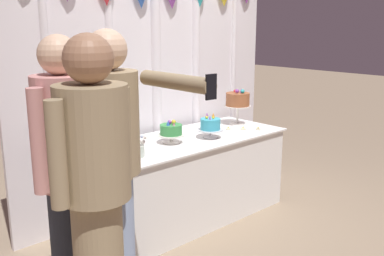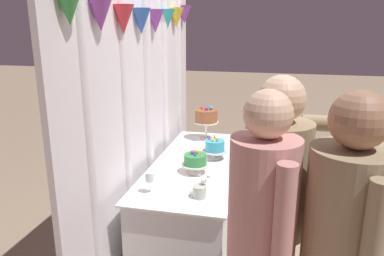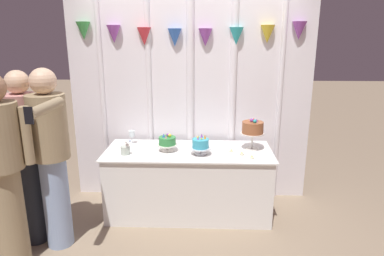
# 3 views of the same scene
# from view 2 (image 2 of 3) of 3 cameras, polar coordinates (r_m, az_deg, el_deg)

# --- Properties ---
(ground_plane) EXTENTS (24.00, 24.00, 0.00)m
(ground_plane) POSITION_cam_2_polar(r_m,az_deg,el_deg) (3.63, 2.49, -16.48)
(ground_plane) COLOR gray
(draped_curtain) EXTENTS (2.86, 0.16, 2.43)m
(draped_curtain) POSITION_cam_2_polar(r_m,az_deg,el_deg) (3.29, -7.04, 4.37)
(draped_curtain) COLOR white
(draped_curtain) RESTS_ON ground_plane
(cake_table) EXTENTS (1.83, 0.76, 0.75)m
(cake_table) POSITION_cam_2_polar(r_m,az_deg,el_deg) (3.46, 0.90, -11.04)
(cake_table) COLOR white
(cake_table) RESTS_ON ground_plane
(cake_display_leftmost) EXTENTS (0.22, 0.22, 0.20)m
(cake_display_leftmost) POSITION_cam_2_polar(r_m,az_deg,el_deg) (3.06, 0.50, -5.00)
(cake_display_leftmost) COLOR silver
(cake_display_leftmost) RESTS_ON cake_table
(cake_display_center) EXTENTS (0.23, 0.23, 0.22)m
(cake_display_center) POSITION_cam_2_polar(r_m,az_deg,el_deg) (3.37, 3.49, -2.87)
(cake_display_center) COLOR silver
(cake_display_center) RESTS_ON cake_table
(cake_display_rightmost) EXTENTS (0.26, 0.26, 0.35)m
(cake_display_rightmost) POSITION_cam_2_polar(r_m,az_deg,el_deg) (3.90, 2.20, 1.70)
(cake_display_rightmost) COLOR silver
(cake_display_rightmost) RESTS_ON cake_table
(wine_glass) EXTENTS (0.07, 0.07, 0.16)m
(wine_glass) POSITION_cam_2_polar(r_m,az_deg,el_deg) (2.72, -6.43, -7.52)
(wine_glass) COLOR silver
(wine_glass) RESTS_ON cake_table
(flower_vase) EXTENTS (0.11, 0.12, 0.17)m
(flower_vase) POSITION_cam_2_polar(r_m,az_deg,el_deg) (2.67, 1.23, -9.45)
(flower_vase) COLOR #B2C1B2
(flower_vase) RESTS_ON cake_table
(tealight_far_left) EXTENTS (0.05, 0.05, 0.03)m
(tealight_far_left) POSITION_cam_2_polar(r_m,az_deg,el_deg) (3.73, 2.92, -2.66)
(tealight_far_left) COLOR beige
(tealight_far_left) RESTS_ON cake_table
(tealight_near_left) EXTENTS (0.05, 0.05, 0.03)m
(tealight_near_left) POSITION_cam_2_polar(r_m,az_deg,el_deg) (3.81, 4.58, -2.27)
(tealight_near_left) COLOR beige
(tealight_near_left) RESTS_ON cake_table
(tealight_near_right) EXTENTS (0.04, 0.04, 0.03)m
(tealight_near_right) POSITION_cam_2_polar(r_m,az_deg,el_deg) (3.89, 6.33, -1.95)
(tealight_near_right) COLOR beige
(tealight_near_right) RESTS_ON cake_table
(guest_girl_blue_dress) EXTENTS (0.47, 0.87, 1.71)m
(guest_girl_blue_dress) POSITION_cam_2_polar(r_m,az_deg,el_deg) (2.06, 12.54, -13.52)
(guest_girl_blue_dress) COLOR #93ADD6
(guest_girl_blue_dress) RESTS_ON ground_plane
(guest_man_pink_jacket) EXTENTS (0.44, 0.41, 1.68)m
(guest_man_pink_jacket) POSITION_cam_2_polar(r_m,az_deg,el_deg) (1.84, 10.38, -17.71)
(guest_man_pink_jacket) COLOR #282D38
(guest_man_pink_jacket) RESTS_ON ground_plane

